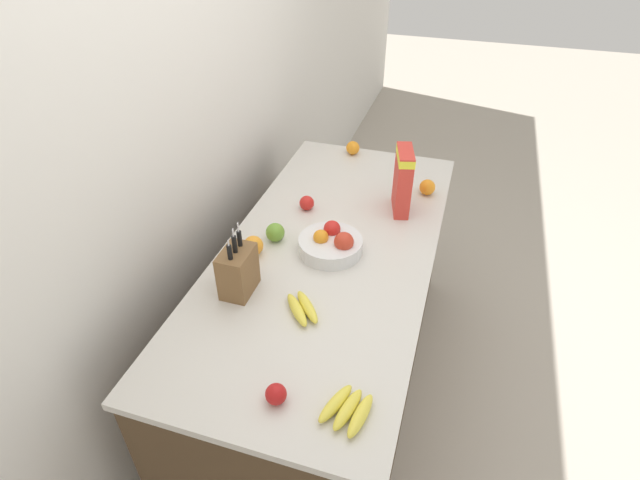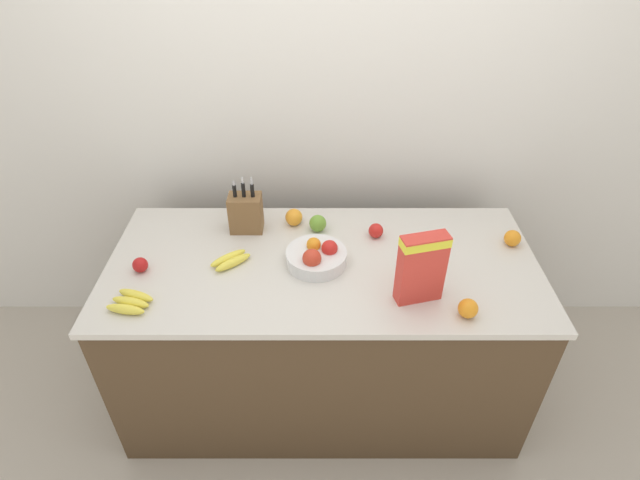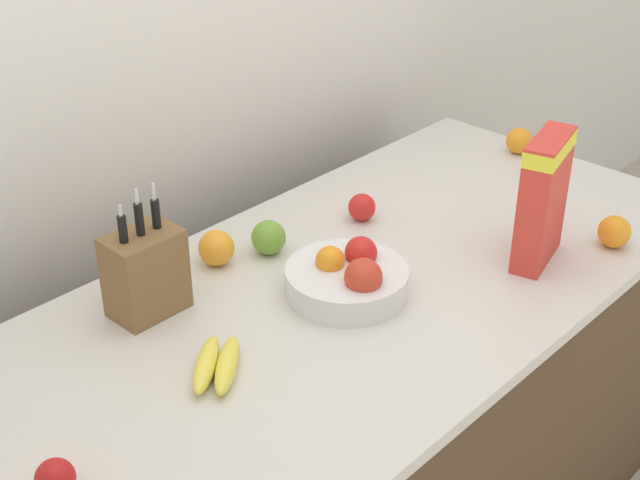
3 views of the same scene
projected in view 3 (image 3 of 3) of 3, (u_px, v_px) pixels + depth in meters
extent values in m
cube|color=silver|center=(152.00, 40.00, 2.14)|extent=(9.00, 0.06, 2.60)
cube|color=#4C3823|center=(348.00, 442.00, 2.19)|extent=(1.88, 0.84, 0.85)
cube|color=beige|center=(351.00, 292.00, 1.97)|extent=(1.91, 0.87, 0.03)
cube|color=brown|center=(145.00, 273.00, 1.84)|extent=(0.15, 0.11, 0.18)
cylinder|color=black|center=(123.00, 229.00, 1.75)|extent=(0.02, 0.02, 0.06)
cube|color=silver|center=(120.00, 211.00, 1.73)|extent=(0.01, 0.00, 0.02)
cylinder|color=black|center=(139.00, 219.00, 1.77)|extent=(0.02, 0.02, 0.07)
cube|color=silver|center=(137.00, 197.00, 1.75)|extent=(0.01, 0.00, 0.03)
cylinder|color=black|center=(156.00, 214.00, 1.80)|extent=(0.02, 0.02, 0.06)
cube|color=silver|center=(154.00, 192.00, 1.78)|extent=(0.01, 0.00, 0.04)
cube|color=red|center=(543.00, 200.00, 1.99)|extent=(0.20, 0.11, 0.31)
cube|color=yellow|center=(550.00, 148.00, 1.93)|extent=(0.20, 0.11, 0.04)
cylinder|color=silver|center=(347.00, 281.00, 1.92)|extent=(0.27, 0.27, 0.06)
sphere|color=red|center=(360.00, 252.00, 1.95)|extent=(0.07, 0.07, 0.07)
sphere|color=orange|center=(330.00, 260.00, 1.92)|extent=(0.06, 0.06, 0.06)
sphere|color=red|center=(363.00, 277.00, 1.85)|extent=(0.08, 0.08, 0.08)
ellipsoid|color=yellow|center=(206.00, 364.00, 1.69)|extent=(0.16, 0.14, 0.04)
ellipsoid|color=yellow|center=(227.00, 365.00, 1.69)|extent=(0.16, 0.14, 0.04)
sphere|color=red|center=(362.00, 207.00, 2.22)|extent=(0.07, 0.07, 0.07)
sphere|color=red|center=(55.00, 478.00, 1.41)|extent=(0.07, 0.07, 0.07)
sphere|color=#6B9E33|center=(269.00, 238.00, 2.07)|extent=(0.08, 0.08, 0.08)
sphere|color=orange|center=(614.00, 232.00, 2.10)|extent=(0.08, 0.08, 0.08)
sphere|color=orange|center=(216.00, 248.00, 2.03)|extent=(0.08, 0.08, 0.08)
sphere|color=orange|center=(519.00, 141.00, 2.57)|extent=(0.08, 0.08, 0.08)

